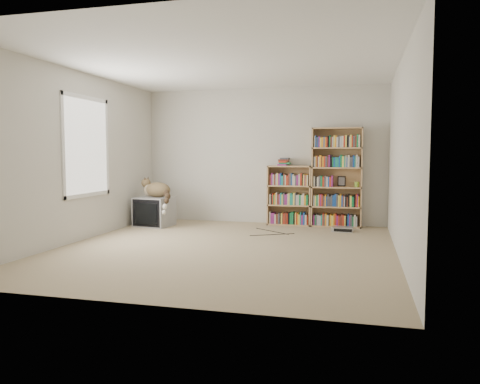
% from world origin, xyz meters
% --- Properties ---
extents(floor, '(4.50, 5.00, 0.01)m').
position_xyz_m(floor, '(0.00, 0.00, 0.00)').
color(floor, tan).
rests_on(floor, ground).
extents(wall_back, '(4.50, 0.02, 2.50)m').
position_xyz_m(wall_back, '(0.00, 2.50, 1.25)').
color(wall_back, beige).
rests_on(wall_back, floor).
extents(wall_front, '(4.50, 0.02, 2.50)m').
position_xyz_m(wall_front, '(0.00, -2.50, 1.25)').
color(wall_front, beige).
rests_on(wall_front, floor).
extents(wall_left, '(0.02, 5.00, 2.50)m').
position_xyz_m(wall_left, '(-2.25, 0.00, 1.25)').
color(wall_left, beige).
rests_on(wall_left, floor).
extents(wall_right, '(0.02, 5.00, 2.50)m').
position_xyz_m(wall_right, '(2.25, 0.00, 1.25)').
color(wall_right, beige).
rests_on(wall_right, floor).
extents(ceiling, '(4.50, 5.00, 0.02)m').
position_xyz_m(ceiling, '(0.00, 0.00, 2.50)').
color(ceiling, white).
rests_on(ceiling, wall_back).
extents(window, '(0.02, 1.22, 1.52)m').
position_xyz_m(window, '(-2.24, 0.20, 1.40)').
color(window, white).
rests_on(window, wall_left).
extents(crt_tv, '(0.66, 0.61, 0.52)m').
position_xyz_m(crt_tv, '(-1.80, 1.61, 0.26)').
color(crt_tv, gray).
rests_on(crt_tv, floor).
extents(cat, '(0.71, 0.61, 0.59)m').
position_xyz_m(cat, '(-1.71, 1.59, 0.62)').
color(cat, '#322514').
rests_on(cat, crt_tv).
extents(bookcase_tall, '(0.87, 0.30, 1.75)m').
position_xyz_m(bookcase_tall, '(1.36, 2.36, 0.83)').
color(bookcase_tall, tan).
rests_on(bookcase_tall, floor).
extents(bookcase_short, '(0.79, 0.30, 1.08)m').
position_xyz_m(bookcase_short, '(0.53, 2.36, 0.50)').
color(bookcase_short, tan).
rests_on(bookcase_short, floor).
extents(book_stack, '(0.20, 0.26, 0.14)m').
position_xyz_m(book_stack, '(0.42, 2.32, 1.15)').
color(book_stack, '#B72C18').
rests_on(book_stack, bookcase_short).
extents(green_mug, '(0.08, 0.08, 0.09)m').
position_xyz_m(green_mug, '(1.71, 2.34, 0.76)').
color(green_mug, '#7CA72F').
rests_on(green_mug, bookcase_tall).
extents(framed_print, '(0.14, 0.05, 0.18)m').
position_xyz_m(framed_print, '(1.45, 2.44, 0.81)').
color(framed_print, black).
rests_on(framed_print, bookcase_tall).
extents(dvd_player, '(0.35, 0.26, 0.08)m').
position_xyz_m(dvd_player, '(1.50, 1.83, 0.04)').
color(dvd_player, '#B5B6BB').
rests_on(dvd_player, floor).
extents(wall_outlet, '(0.01, 0.08, 0.13)m').
position_xyz_m(wall_outlet, '(-2.24, 1.95, 0.32)').
color(wall_outlet, silver).
rests_on(wall_outlet, wall_left).
extents(floor_cables, '(1.20, 0.70, 0.01)m').
position_xyz_m(floor_cables, '(0.36, 1.28, 0.00)').
color(floor_cables, black).
rests_on(floor_cables, floor).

